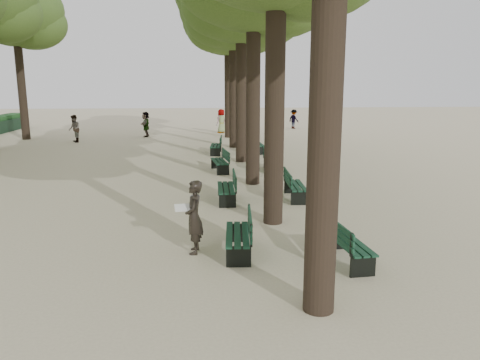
{
  "coord_description": "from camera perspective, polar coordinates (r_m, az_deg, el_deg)",
  "views": [
    {
      "loc": [
        -0.42,
        -9.12,
        3.76
      ],
      "look_at": [
        0.6,
        3.0,
        1.2
      ],
      "focal_mm": 35.0,
      "sensor_mm": 36.0,
      "label": 1
    }
  ],
  "objects": [
    {
      "name": "tree_far_5",
      "position": [
        34.42,
        -25.79,
        18.09
      ],
      "size": [
        6.0,
        6.0,
        10.45
      ],
      "color": "#33261C",
      "rests_on": "ground"
    },
    {
      "name": "bench_left_2",
      "position": [
        19.92,
        -2.48,
        1.8
      ],
      "size": [
        0.78,
        1.86,
        0.92
      ],
      "color": "black",
      "rests_on": "ground"
    },
    {
      "name": "tree_central_5",
      "position": [
        32.41,
        -1.47,
        18.79
      ],
      "size": [
        6.0,
        6.0,
        9.95
      ],
      "color": "#33261C",
      "rests_on": "ground"
    },
    {
      "name": "ground",
      "position": [
        9.87,
        -2.04,
        -10.51
      ],
      "size": [
        120.0,
        120.0,
        0.0
      ],
      "primitive_type": "plane",
      "color": "beige",
      "rests_on": "ground"
    },
    {
      "name": "bench_left_3",
      "position": [
        24.84,
        -2.96,
        3.81
      ],
      "size": [
        0.72,
        1.84,
        0.92
      ],
      "color": "black",
      "rests_on": "ground"
    },
    {
      "name": "bench_left_0",
      "position": [
        10.48,
        -0.23,
        -7.56
      ],
      "size": [
        0.7,
        1.84,
        0.92
      ],
      "color": "black",
      "rests_on": "ground"
    },
    {
      "name": "pedestrian_d",
      "position": [
        35.21,
        -2.29,
        7.2
      ],
      "size": [
        0.86,
        0.85,
        1.76
      ],
      "primitive_type": "imported",
      "rotation": [
        0.0,
        0.0,
        3.91
      ],
      "color": "#262628",
      "rests_on": "ground"
    },
    {
      "name": "tree_central_4",
      "position": [
        27.46,
        -0.81,
        20.04
      ],
      "size": [
        6.0,
        6.0,
        9.95
      ],
      "color": "#33261C",
      "rests_on": "ground"
    },
    {
      "name": "pedestrian_e",
      "position": [
        33.29,
        -11.4,
        6.68
      ],
      "size": [
        0.39,
        1.62,
        1.73
      ],
      "primitive_type": "imported",
      "rotation": [
        0.0,
        0.0,
        4.68
      ],
      "color": "#262628",
      "rests_on": "ground"
    },
    {
      "name": "bench_right_0",
      "position": [
        10.26,
        12.95,
        -8.31
      ],
      "size": [
        0.73,
        1.84,
        0.92
      ],
      "color": "black",
      "rests_on": "ground"
    },
    {
      "name": "bench_right_1",
      "position": [
        15.38,
        6.77,
        -1.31
      ],
      "size": [
        0.65,
        1.82,
        0.92
      ],
      "color": "black",
      "rests_on": "ground"
    },
    {
      "name": "pedestrian_b",
      "position": [
        38.68,
        6.58,
        7.39
      ],
      "size": [
        0.81,
        1.0,
        1.55
      ],
      "primitive_type": "imported",
      "rotation": [
        0.0,
        0.0,
        2.16
      ],
      "color": "#262628",
      "rests_on": "ground"
    },
    {
      "name": "bench_right_2",
      "position": [
        20.16,
        3.97,
        1.9
      ],
      "size": [
        0.59,
        1.81,
        0.92
      ],
      "color": "black",
      "rests_on": "ground"
    },
    {
      "name": "man_with_map",
      "position": [
        10.42,
        -5.62,
        -4.53
      ],
      "size": [
        0.61,
        0.67,
        1.65
      ],
      "color": "black",
      "rests_on": "ground"
    },
    {
      "name": "bench_left_1",
      "position": [
        14.95,
        -1.66,
        -1.61
      ],
      "size": [
        0.6,
        1.81,
        0.92
      ],
      "color": "black",
      "rests_on": "ground"
    },
    {
      "name": "bench_right_3",
      "position": [
        25.32,
        2.16,
        3.97
      ],
      "size": [
        0.65,
        1.82,
        0.92
      ],
      "color": "black",
      "rests_on": "ground"
    },
    {
      "name": "pedestrian_a",
      "position": [
        31.32,
        -19.55,
        5.91
      ],
      "size": [
        0.65,
        0.91,
        1.73
      ],
      "primitive_type": "imported",
      "rotation": [
        0.0,
        0.0,
        5.11
      ],
      "color": "#262628",
      "rests_on": "ground"
    }
  ]
}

